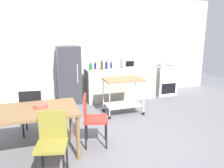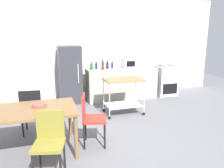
{
  "view_description": "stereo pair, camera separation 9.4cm",
  "coord_description": "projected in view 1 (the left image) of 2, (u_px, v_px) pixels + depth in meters",
  "views": [
    {
      "loc": [
        -1.31,
        -3.33,
        1.93
      ],
      "look_at": [
        0.19,
        1.2,
        0.8
      ],
      "focal_mm": 35.9,
      "sensor_mm": 36.0,
      "label": 1
    },
    {
      "loc": [
        -1.22,
        -3.36,
        1.93
      ],
      "look_at": [
        0.19,
        1.2,
        0.8
      ],
      "focal_mm": 35.9,
      "sensor_mm": 36.0,
      "label": 2
    }
  ],
  "objects": [
    {
      "name": "refrigerator",
      "position": [
        69.0,
        75.0,
        6.07
      ],
      "size": [
        0.6,
        0.63,
        1.55
      ],
      "color": "#333338",
      "rests_on": "ground_plane"
    },
    {
      "name": "bottle_vinegar",
      "position": [
        91.0,
        67.0,
        6.09
      ],
      "size": [
        0.08,
        0.08,
        0.21
      ],
      "color": "#1E6628",
      "rests_on": "kitchen_counter"
    },
    {
      "name": "back_wall",
      "position": [
        85.0,
        48.0,
        6.55
      ],
      "size": [
        8.4,
        0.12,
        2.9
      ],
      "primitive_type": "cube",
      "color": "silver",
      "rests_on": "ground_plane"
    },
    {
      "name": "bottle_wine",
      "position": [
        102.0,
        65.0,
        6.13
      ],
      "size": [
        0.07,
        0.07,
        0.29
      ],
      "color": "#4C2D19",
      "rests_on": "kitchen_counter"
    },
    {
      "name": "stove_oven",
      "position": [
        164.0,
        80.0,
        6.96
      ],
      "size": [
        0.6,
        0.61,
        0.92
      ],
      "color": "white",
      "rests_on": "ground_plane"
    },
    {
      "name": "bottle_hot_sauce",
      "position": [
        95.0,
        66.0,
        6.24
      ],
      "size": [
        0.06,
        0.06,
        0.21
      ],
      "color": "navy",
      "rests_on": "kitchen_counter"
    },
    {
      "name": "bottle_olive_oil",
      "position": [
        111.0,
        65.0,
        6.35
      ],
      "size": [
        0.06,
        0.06,
        0.23
      ],
      "color": "navy",
      "rests_on": "kitchen_counter"
    },
    {
      "name": "fruit_bowl",
      "position": [
        41.0,
        106.0,
        3.56
      ],
      "size": [
        0.22,
        0.22,
        0.05
      ],
      "primitive_type": "cylinder",
      "color": "#B24C3F",
      "rests_on": "dining_table"
    },
    {
      "name": "dining_table",
      "position": [
        29.0,
        115.0,
        3.46
      ],
      "size": [
        1.5,
        0.9,
        0.75
      ],
      "color": "brown",
      "rests_on": "ground_plane"
    },
    {
      "name": "chair_black",
      "position": [
        32.0,
        109.0,
        4.17
      ],
      "size": [
        0.45,
        0.45,
        0.89
      ],
      "rotation": [
        0.0,
        0.0,
        3.02
      ],
      "color": "black",
      "rests_on": "ground_plane"
    },
    {
      "name": "chair_red",
      "position": [
        92.0,
        117.0,
        3.79
      ],
      "size": [
        0.49,
        0.49,
        0.89
      ],
      "rotation": [
        0.0,
        0.0,
        1.32
      ],
      "color": "#B72D23",
      "rests_on": "ground_plane"
    },
    {
      "name": "bottle_soy_sauce",
      "position": [
        117.0,
        63.0,
        6.43
      ],
      "size": [
        0.08,
        0.08,
        0.29
      ],
      "color": "silver",
      "rests_on": "kitchen_counter"
    },
    {
      "name": "chair_olive",
      "position": [
        52.0,
        140.0,
        2.97
      ],
      "size": [
        0.48,
        0.48,
        0.89
      ],
      "rotation": [
        0.0,
        0.0,
        -0.23
      ],
      "color": "olive",
      "rests_on": "ground_plane"
    },
    {
      "name": "microwave",
      "position": [
        129.0,
        63.0,
        6.49
      ],
      "size": [
        0.46,
        0.35,
        0.26
      ],
      "color": "silver",
      "rests_on": "kitchen_counter"
    },
    {
      "name": "bottle_sparkling_water",
      "position": [
        106.0,
        65.0,
        6.27
      ],
      "size": [
        0.07,
        0.07,
        0.23
      ],
      "color": "navy",
      "rests_on": "kitchen_counter"
    },
    {
      "name": "kitchen_counter",
      "position": [
        120.0,
        83.0,
        6.5
      ],
      "size": [
        2.0,
        0.64,
        0.9
      ],
      "primitive_type": "cube",
      "color": "#A89E8E",
      "rests_on": "ground_plane"
    },
    {
      "name": "kettle",
      "position": [
        163.0,
        63.0,
        6.7
      ],
      "size": [
        0.24,
        0.17,
        0.19
      ],
      "color": "silver",
      "rests_on": "stove_oven"
    },
    {
      "name": "ground_plane",
      "position": [
        123.0,
        144.0,
        3.92
      ],
      "size": [
        12.0,
        12.0,
        0.0
      ],
      "primitive_type": "plane",
      "color": "slate"
    },
    {
      "name": "kitchen_cart",
      "position": [
        123.0,
        90.0,
        5.26
      ],
      "size": [
        0.91,
        0.57,
        0.85
      ],
      "color": "olive",
      "rests_on": "ground_plane"
    }
  ]
}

